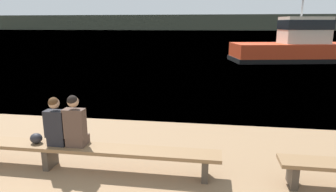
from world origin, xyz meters
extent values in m
plane|color=#426B8E|center=(0.00, 126.56, 0.00)|extent=(240.00, 240.00, 0.00)
cube|color=#424738|center=(0.00, 147.98, 3.57)|extent=(600.00, 12.00, 7.14)
cube|color=brown|center=(-1.15, 3.37, 0.46)|extent=(6.84, 0.49, 0.07)
cube|color=#42382D|center=(1.97, 3.37, 0.21)|extent=(0.12, 0.42, 0.42)
cube|color=#42382D|center=(-1.15, 3.37, 0.21)|extent=(0.12, 0.42, 0.42)
cube|color=black|center=(-0.95, 3.43, 0.59)|extent=(0.35, 0.37, 0.18)
cube|color=black|center=(-0.95, 3.35, 0.94)|extent=(0.41, 0.22, 0.53)
sphere|color=tan|center=(-0.95, 3.35, 1.36)|extent=(0.21, 0.21, 0.21)
sphere|color=#472D19|center=(-0.95, 3.33, 1.38)|extent=(0.19, 0.19, 0.19)
cube|color=#4C382D|center=(-0.56, 3.43, 0.59)|extent=(0.35, 0.37, 0.18)
cube|color=#4C382D|center=(-0.56, 3.35, 0.97)|extent=(0.41, 0.22, 0.58)
sphere|color=tan|center=(-0.56, 3.35, 1.40)|extent=(0.22, 0.22, 0.22)
sphere|color=black|center=(-0.56, 3.33, 1.43)|extent=(0.20, 0.20, 0.20)
ellipsoid|color=#232328|center=(-1.43, 3.38, 0.60)|extent=(0.24, 0.22, 0.21)
cube|color=red|center=(8.37, 22.92, 0.69)|extent=(10.24, 5.38, 1.38)
cube|color=black|center=(8.37, 22.92, 0.17)|extent=(10.45, 5.55, 0.33)
cube|color=beige|center=(8.84, 23.02, 2.38)|extent=(3.76, 2.74, 2.00)
cube|color=black|center=(8.84, 23.02, 2.78)|extent=(3.84, 2.83, 0.72)
cylinder|color=#B2B2B7|center=(8.51, 22.95, 4.60)|extent=(0.14, 0.14, 2.44)
cube|color=#42382D|center=(3.53, 3.37, 0.21)|extent=(0.12, 0.42, 0.42)
camera|label=1|loc=(2.06, -1.81, 2.84)|focal=32.00mm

